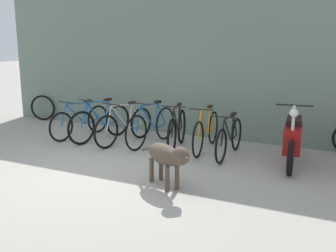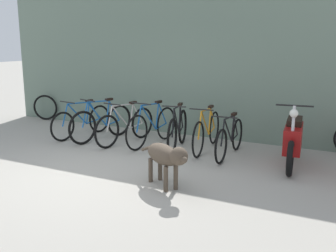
{
  "view_description": "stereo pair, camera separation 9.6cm",
  "coord_description": "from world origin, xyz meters",
  "px_view_note": "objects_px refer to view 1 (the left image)",
  "views": [
    {
      "loc": [
        3.84,
        -4.93,
        2.1
      ],
      "look_at": [
        0.87,
        1.07,
        0.65
      ],
      "focal_mm": 42.0,
      "sensor_mm": 36.0,
      "label": 1
    },
    {
      "loc": [
        3.93,
        -4.89,
        2.1
      ],
      "look_at": [
        0.87,
        1.07,
        0.65
      ],
      "focal_mm": 42.0,
      "sensor_mm": 36.0,
      "label": 2
    }
  ],
  "objects_px": {
    "bicycle_3": "(151,127)",
    "stray_dog": "(167,156)",
    "bicycle_5": "(206,132)",
    "bicycle_1": "(100,123)",
    "bicycle_2": "(125,126)",
    "spare_tire_right": "(43,108)",
    "bicycle_0": "(80,122)",
    "bicycle_6": "(229,138)",
    "bicycle_4": "(177,131)",
    "motorcycle": "(293,139)"
  },
  "relations": [
    {
      "from": "bicycle_3",
      "to": "stray_dog",
      "type": "relative_size",
      "value": 1.57
    },
    {
      "from": "bicycle_5",
      "to": "stray_dog",
      "type": "xyz_separation_m",
      "value": [
        0.22,
        -2.16,
        0.11
      ]
    },
    {
      "from": "bicycle_1",
      "to": "stray_dog",
      "type": "xyz_separation_m",
      "value": [
        2.54,
        -1.89,
        0.1
      ]
    },
    {
      "from": "bicycle_2",
      "to": "spare_tire_right",
      "type": "relative_size",
      "value": 2.54
    },
    {
      "from": "bicycle_1",
      "to": "bicycle_5",
      "type": "height_order",
      "value": "bicycle_1"
    },
    {
      "from": "bicycle_0",
      "to": "bicycle_6",
      "type": "relative_size",
      "value": 1.05
    },
    {
      "from": "spare_tire_right",
      "to": "bicycle_4",
      "type": "bearing_deg",
      "value": -12.98
    },
    {
      "from": "bicycle_4",
      "to": "motorcycle",
      "type": "distance_m",
      "value": 2.2
    },
    {
      "from": "bicycle_3",
      "to": "spare_tire_right",
      "type": "relative_size",
      "value": 2.59
    },
    {
      "from": "bicycle_0",
      "to": "bicycle_5",
      "type": "distance_m",
      "value": 2.91
    },
    {
      "from": "bicycle_0",
      "to": "stray_dog",
      "type": "bearing_deg",
      "value": 67.34
    },
    {
      "from": "bicycle_0",
      "to": "bicycle_1",
      "type": "height_order",
      "value": "bicycle_1"
    },
    {
      "from": "bicycle_3",
      "to": "spare_tire_right",
      "type": "height_order",
      "value": "bicycle_3"
    },
    {
      "from": "bicycle_2",
      "to": "spare_tire_right",
      "type": "distance_m",
      "value": 3.47
    },
    {
      "from": "bicycle_4",
      "to": "spare_tire_right",
      "type": "xyz_separation_m",
      "value": [
        -4.49,
        1.03,
        -0.04
      ]
    },
    {
      "from": "bicycle_0",
      "to": "bicycle_3",
      "type": "relative_size",
      "value": 0.96
    },
    {
      "from": "bicycle_5",
      "to": "bicycle_1",
      "type": "bearing_deg",
      "value": -88.52
    },
    {
      "from": "bicycle_3",
      "to": "stray_dog",
      "type": "bearing_deg",
      "value": 39.06
    },
    {
      "from": "bicycle_2",
      "to": "motorcycle",
      "type": "height_order",
      "value": "motorcycle"
    },
    {
      "from": "bicycle_2",
      "to": "bicycle_6",
      "type": "relative_size",
      "value": 1.07
    },
    {
      "from": "motorcycle",
      "to": "stray_dog",
      "type": "height_order",
      "value": "motorcycle"
    },
    {
      "from": "bicycle_2",
      "to": "bicycle_3",
      "type": "bearing_deg",
      "value": 113.3
    },
    {
      "from": "bicycle_1",
      "to": "bicycle_5",
      "type": "bearing_deg",
      "value": 109.49
    },
    {
      "from": "bicycle_6",
      "to": "bicycle_2",
      "type": "bearing_deg",
      "value": -90.24
    },
    {
      "from": "bicycle_6",
      "to": "stray_dog",
      "type": "xyz_separation_m",
      "value": [
        -0.32,
        -1.94,
        0.14
      ]
    },
    {
      "from": "spare_tire_right",
      "to": "bicycle_6",
      "type": "bearing_deg",
      "value": -10.66
    },
    {
      "from": "bicycle_2",
      "to": "stray_dog",
      "type": "height_order",
      "value": "bicycle_2"
    },
    {
      "from": "bicycle_4",
      "to": "spare_tire_right",
      "type": "height_order",
      "value": "bicycle_4"
    },
    {
      "from": "bicycle_5",
      "to": "spare_tire_right",
      "type": "distance_m",
      "value": 5.09
    },
    {
      "from": "bicycle_2",
      "to": "bicycle_4",
      "type": "height_order",
      "value": "bicycle_4"
    },
    {
      "from": "bicycle_2",
      "to": "bicycle_6",
      "type": "height_order",
      "value": "bicycle_2"
    },
    {
      "from": "bicycle_3",
      "to": "bicycle_4",
      "type": "bearing_deg",
      "value": 87.16
    },
    {
      "from": "bicycle_6",
      "to": "bicycle_4",
      "type": "bearing_deg",
      "value": -91.82
    },
    {
      "from": "bicycle_2",
      "to": "bicycle_4",
      "type": "distance_m",
      "value": 1.19
    },
    {
      "from": "bicycle_3",
      "to": "bicycle_5",
      "type": "distance_m",
      "value": 1.16
    },
    {
      "from": "bicycle_3",
      "to": "motorcycle",
      "type": "bearing_deg",
      "value": 93.37
    },
    {
      "from": "bicycle_6",
      "to": "bicycle_3",
      "type": "bearing_deg",
      "value": -94.52
    },
    {
      "from": "bicycle_4",
      "to": "stray_dog",
      "type": "xyz_separation_m",
      "value": [
        0.75,
        -1.95,
        0.1
      ]
    },
    {
      "from": "motorcycle",
      "to": "spare_tire_right",
      "type": "height_order",
      "value": "motorcycle"
    },
    {
      "from": "bicycle_1",
      "to": "bicycle_6",
      "type": "height_order",
      "value": "bicycle_1"
    },
    {
      "from": "bicycle_4",
      "to": "stray_dog",
      "type": "relative_size",
      "value": 1.46
    },
    {
      "from": "bicycle_3",
      "to": "bicycle_6",
      "type": "distance_m",
      "value": 1.7
    },
    {
      "from": "bicycle_3",
      "to": "bicycle_5",
      "type": "height_order",
      "value": "bicycle_3"
    },
    {
      "from": "bicycle_4",
      "to": "bicycle_6",
      "type": "bearing_deg",
      "value": 75.77
    },
    {
      "from": "bicycle_4",
      "to": "bicycle_1",
      "type": "bearing_deg",
      "value": -101.43
    },
    {
      "from": "bicycle_6",
      "to": "spare_tire_right",
      "type": "bearing_deg",
      "value": -101.83
    },
    {
      "from": "bicycle_3",
      "to": "bicycle_6",
      "type": "relative_size",
      "value": 1.09
    },
    {
      "from": "bicycle_2",
      "to": "bicycle_6",
      "type": "xyz_separation_m",
      "value": [
        2.26,
        0.04,
        -0.02
      ]
    },
    {
      "from": "motorcycle",
      "to": "bicycle_1",
      "type": "bearing_deg",
      "value": -95.82
    },
    {
      "from": "bicycle_1",
      "to": "bicycle_4",
      "type": "relative_size",
      "value": 1.03
    }
  ]
}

